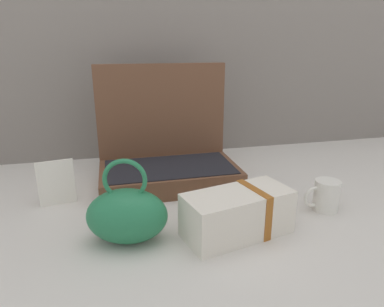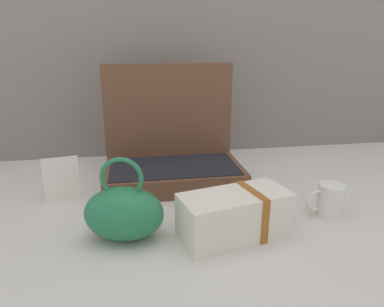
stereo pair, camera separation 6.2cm
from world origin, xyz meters
TOP-DOWN VIEW (x-y plane):
  - ground_plane at (0.00, 0.00)m, footprint 6.00×6.00m
  - open_suitcase at (-0.05, 0.24)m, footprint 0.46×0.28m
  - teal_pouch_handbag at (-0.21, -0.12)m, footprint 0.22×0.16m
  - cream_toiletry_bag at (0.06, -0.15)m, footprint 0.29×0.18m
  - coffee_mug at (0.35, -0.09)m, footprint 0.11×0.07m
  - info_card_left at (-0.40, 0.13)m, footprint 0.10×0.02m

SIDE VIEW (x-z plane):
  - ground_plane at x=0.00m, z-range 0.00..0.00m
  - coffee_mug at x=0.35m, z-range 0.00..0.09m
  - cream_toiletry_bag at x=0.06m, z-range 0.00..0.11m
  - info_card_left at x=-0.40m, z-range 0.00..0.14m
  - teal_pouch_handbag at x=-0.21m, z-range -0.04..0.18m
  - open_suitcase at x=-0.05m, z-range -0.10..0.29m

